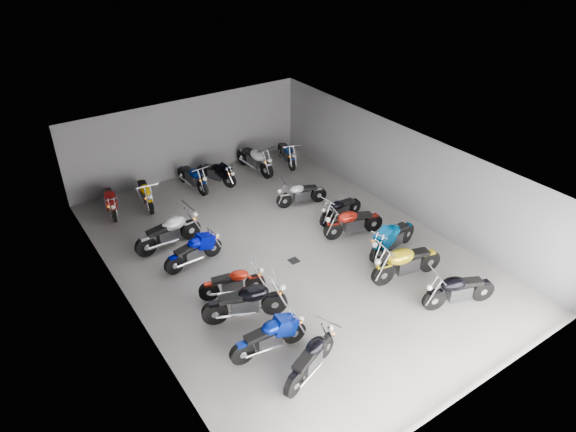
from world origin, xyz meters
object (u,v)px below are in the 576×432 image
Objects in this scene: motorcycle_right_b at (406,262)px; motorcycle_right_d at (353,222)px; motorcycle_right_f at (301,194)px; motorcycle_back_f at (287,153)px; motorcycle_back_a at (110,201)px; motorcycle_right_c at (392,238)px; motorcycle_left_e at (194,251)px; motorcycle_back_b at (145,193)px; motorcycle_back_d at (216,173)px; motorcycle_left_f at (169,232)px; motorcycle_left_d at (233,282)px; motorcycle_left_a at (311,358)px; motorcycle_right_a at (459,290)px; drain_grate at (294,261)px; motorcycle_left_c at (246,302)px; motorcycle_back_c at (193,177)px; motorcycle_left_b at (270,337)px; motorcycle_back_e at (255,159)px; motorcycle_right_e at (340,209)px.

motorcycle_right_b is 1.12× the size of motorcycle_right_d.
motorcycle_right_f is 0.96× the size of motorcycle_back_f.
motorcycle_right_c is at bearing 141.42° from motorcycle_back_a.
motorcycle_right_b is at bearing 42.89° from motorcycle_left_e.
motorcycle_back_d is at bearing -169.93° from motorcycle_back_b.
motorcycle_left_d is at bearing 5.19° from motorcycle_left_f.
motorcycle_right_b reaches higher than motorcycle_left_a.
motorcycle_right_b is at bearing 127.84° from motorcycle_back_b.
motorcycle_right_b is at bearing 29.72° from motorcycle_right_a.
motorcycle_left_c is (-2.56, -1.42, 0.56)m from drain_grate.
motorcycle_right_a is at bearing -164.14° from motorcycle_right_d.
motorcycle_back_c is at bearing 94.96° from drain_grate.
motorcycle_left_b reaches higher than drain_grate.
motorcycle_right_a is at bearing 35.01° from motorcycle_left_e.
motorcycle_right_c is at bearing 108.21° from motorcycle_back_c.
motorcycle_left_b is at bearing 106.97° from motorcycle_back_a.
drain_grate is 6.56m from motorcycle_back_e.
motorcycle_left_b is at bearing -7.25° from motorcycle_left_e.
motorcycle_left_e is at bearing 59.14° from motorcycle_back_c.
motorcycle_left_d is 0.88× the size of motorcycle_right_a.
motorcycle_back_e reaches higher than motorcycle_back_a.
drain_grate is at bearing 141.39° from motorcycle_left_b.
motorcycle_back_f is at bearing -171.39° from motorcycle_back_a.
motorcycle_back_c reaches higher than motorcycle_back_f.
motorcycle_back_c is (-3.42, 7.57, -0.04)m from motorcycle_right_c.
motorcycle_back_f is at bearing -11.10° from motorcycle_right_f.
motorcycle_left_a reaches higher than motorcycle_right_f.
motorcycle_back_e reaches higher than motorcycle_left_b.
motorcycle_left_f is at bearing 91.75° from motorcycle_back_b.
motorcycle_back_c reaches higher than motorcycle_left_d.
motorcycle_back_e reaches higher than motorcycle_right_e.
motorcycle_right_f is (-0.03, 5.34, -0.10)m from motorcycle_right_b.
motorcycle_left_f is 3.37m from motorcycle_back_a.
motorcycle_left_f is 0.98× the size of motorcycle_back_e.
motorcycle_right_b reaches higher than motorcycle_back_f.
motorcycle_left_e is 1.11× the size of motorcycle_back_d.
motorcycle_right_f is at bearing 51.02° from drain_grate.
motorcycle_left_a is 7.10m from motorcycle_right_e.
motorcycle_left_c reaches higher than motorcycle_right_f.
motorcycle_left_a is 10.30m from motorcycle_back_c.
motorcycle_right_a is at bearing 70.49° from motorcycle_left_d.
motorcycle_right_e is at bearing 151.99° from motorcycle_back_a.
motorcycle_right_c is at bearing 13.36° from motorcycle_right_a.
motorcycle_right_e is 5.04m from motorcycle_back_f.
motorcycle_right_b reaches higher than motorcycle_right_f.
motorcycle_left_c is at bearing 98.40° from motorcycle_back_b.
motorcycle_back_c reaches higher than motorcycle_back_a.
drain_grate is at bearing 61.12° from motorcycle_back_d.
motorcycle_right_d is 6.03m from motorcycle_back_e.
motorcycle_left_d is 6.73m from motorcycle_back_a.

